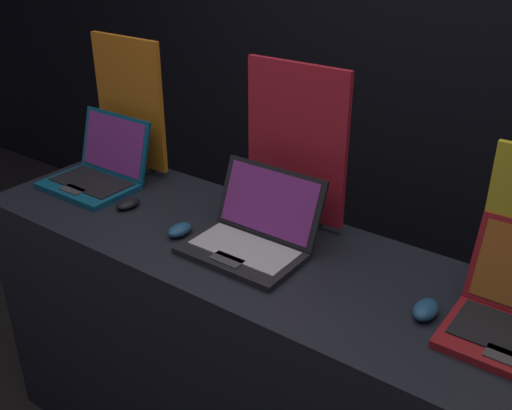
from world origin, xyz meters
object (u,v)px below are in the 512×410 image
Objects in this scene: laptop_middle at (254,233)px; mouse_middle at (180,230)px; mouse_front at (128,203)px; promo_stand_middle at (297,149)px; promo_stand_front at (130,108)px; laptop_front at (99,169)px; mouse_back at (426,310)px.

mouse_middle is at bearing -163.98° from laptop_middle.
mouse_front is 0.27× the size of laptop_middle.
mouse_front is 0.28m from mouse_middle.
promo_stand_middle is at bearing 90.00° from laptop_middle.
mouse_middle is at bearing -128.56° from promo_stand_middle.
promo_stand_middle is (-0.00, 0.23, 0.20)m from laptop_middle.
promo_stand_front is at bearing -179.90° from promo_stand_middle.
laptop_middle is 0.31m from promo_stand_middle.
promo_stand_front is at bearing 162.91° from laptop_middle.
laptop_front reaches higher than mouse_front.
laptop_front is 0.27m from promo_stand_front.
promo_stand_middle is at bearing 13.85° from laptop_front.
mouse_back reaches higher than mouse_front.
mouse_front is at bearing -179.07° from mouse_back.
mouse_front is at bearing -176.68° from laptop_middle.
mouse_middle is 0.80m from mouse_back.
mouse_middle is 0.95× the size of mouse_back.
promo_stand_front reaches higher than mouse_front.
mouse_back is at bearing -10.58° from promo_stand_front.
promo_stand_middle is (0.76, 0.00, 0.00)m from promo_stand_front.
promo_stand_front is at bearing 169.42° from mouse_back.
laptop_middle is 3.91× the size of mouse_middle.
mouse_middle is (0.52, -0.30, -0.23)m from promo_stand_front.
promo_stand_front reaches higher than laptop_middle.
promo_stand_middle reaches higher than promo_stand_front.
mouse_back is (0.80, 0.06, 0.00)m from mouse_middle.
mouse_front is 0.42m from promo_stand_front.
laptop_middle is 0.68× the size of promo_stand_middle.
promo_stand_middle reaches higher than mouse_front.
promo_stand_middle is (0.52, 0.26, 0.24)m from mouse_front.
promo_stand_front is at bearing 90.00° from laptop_front.
mouse_middle reaches higher than mouse_front.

